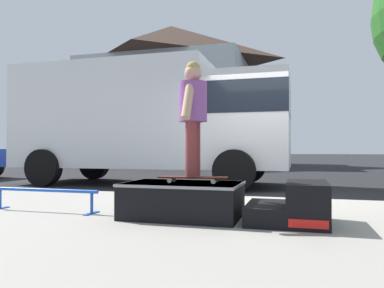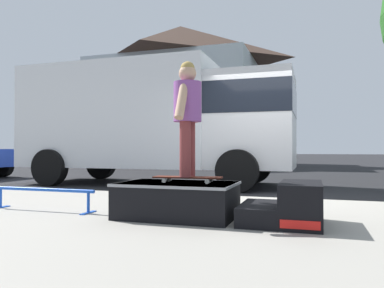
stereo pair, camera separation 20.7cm
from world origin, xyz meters
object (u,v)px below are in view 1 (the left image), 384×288
box_truck (152,118)px  grind_rail (44,194)px  skateboard (193,178)px  skate_box (183,199)px  skater_kid (193,109)px  kicker_ramp (294,206)px

box_truck → grind_rail: bearing=-83.7°
skateboard → box_truck: box_truck is taller
skate_box → box_truck: box_truck is taller
box_truck → skater_kid: bearing=-62.9°
skate_box → box_truck: 5.55m
skate_box → skateboard: skateboard is taller
grind_rail → skateboard: (1.92, 0.09, 0.24)m
skateboard → kicker_ramp: bearing=-0.9°
kicker_ramp → grind_rail: size_ratio=0.55×
skate_box → kicker_ramp: 1.23m
skateboard → skater_kid: skater_kid is taller
kicker_ramp → grind_rail: 3.03m
skate_box → box_truck: bearing=115.9°
kicker_ramp → grind_rail: bearing=-178.6°
skate_box → skateboard: (0.12, 0.02, 0.24)m
grind_rail → skateboard: bearing=2.7°
skateboard → box_truck: 5.53m
grind_rail → skater_kid: 2.17m
skate_box → skateboard: 0.27m
skate_box → box_truck: (-2.35, 4.84, 1.37)m
skate_box → skateboard: bearing=8.3°
skate_box → skater_kid: size_ratio=1.00×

